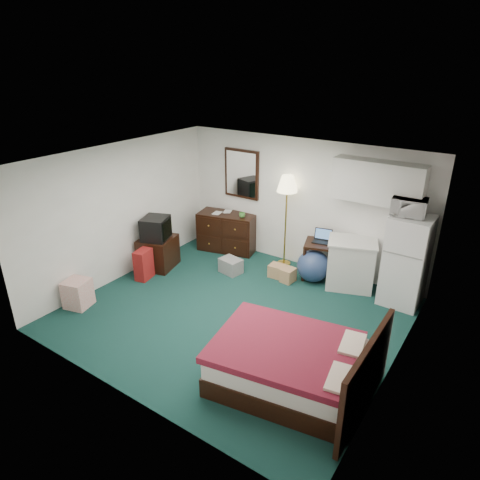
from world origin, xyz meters
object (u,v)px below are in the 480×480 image
Objects in this scene: kitchen_counter at (350,265)px; fridge at (406,261)px; bed at (288,364)px; dresser at (227,232)px; floor_lamp at (286,221)px; desk at (319,260)px; tv_stand at (158,252)px; suitcase at (144,264)px.

fridge is at bearing -21.80° from kitchen_counter.
fridge is 2.93m from bed.
fridge is at bearing -14.60° from dresser.
floor_lamp reaches higher than kitchen_counter.
fridge is at bearing -19.45° from desk.
floor_lamp is at bearing 153.90° from desk.
kitchen_counter reaches higher than dresser.
fridge is (3.68, -0.09, 0.36)m from dresser.
tv_stand is (-4.33, -1.33, -0.46)m from fridge.
dresser is at bearing 161.36° from desk.
kitchen_counter reaches higher than desk.
suitcase is (-0.53, -1.94, -0.12)m from dresser.
kitchen_counter is at bearing 6.56° from tv_stand.
suitcase is at bearing -155.21° from fridge.
kitchen_counter is 3.68m from tv_stand.
floor_lamp is 2.57m from tv_stand.
floor_lamp reaches higher than bed.
kitchen_counter is at bearing -14.45° from dresser.
kitchen_counter is 2.86m from bed.
desk is 3.00m from bed.
desk is at bearing 23.72° from suitcase.
bed is at bearing -104.46° from kitchen_counter.
suitcase is (-2.67, -1.90, -0.06)m from desk.
floor_lamp is 2.10× the size of kitchen_counter.
fridge reaches higher than desk.
fridge reaches higher than bed.
desk is (2.15, -0.04, -0.06)m from dresser.
floor_lamp is at bearing -9.78° from dresser.
floor_lamp is 2.35m from fridge.
tv_stand is at bearing 92.21° from suitcase.
floor_lamp reaches higher than suitcase.
suitcase reaches higher than bed.
floor_lamp is 1.50m from kitchen_counter.
desk is 1.59m from fridge.
kitchen_counter is (1.41, -0.14, -0.48)m from floor_lamp.
bed is 3.97m from tv_stand.
dresser is 1.72× the size of desk.
kitchen_counter is at bearing -5.66° from floor_lamp.
suitcase is (0.13, -0.51, -0.02)m from tv_stand.
dresser is 2.76m from kitchen_counter.
floor_lamp is (1.34, 0.08, 0.50)m from dresser.
suitcase is at bearing -162.25° from desk.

